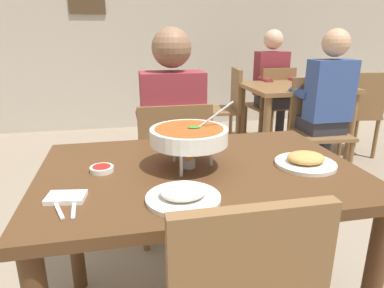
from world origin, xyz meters
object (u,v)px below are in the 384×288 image
at_px(chair_diner_main, 173,165).
at_px(appetizer_plate, 306,161).
at_px(chair_bg_right, 357,109).
at_px(chair_bg_left, 272,101).
at_px(patron_bg_left, 272,81).
at_px(curry_bowl, 189,136).
at_px(sauce_dish, 102,169).
at_px(diner_main, 172,126).
at_px(rice_plate, 183,195).
at_px(dining_table_far, 295,99).
at_px(chair_bg_corner, 226,104).
at_px(dining_table_main, 200,195).
at_px(patron_bg_middle, 326,99).
at_px(chair_bg_middle, 317,123).

relative_size(chair_diner_main, appetizer_plate, 3.75).
bearing_deg(appetizer_plate, chair_bg_right, 48.64).
xyz_separation_m(chair_bg_left, patron_bg_left, (-0.01, 0.03, 0.24)).
xyz_separation_m(appetizer_plate, chair_bg_left, (1.01, 2.52, -0.28)).
xyz_separation_m(curry_bowl, chair_bg_right, (2.16, 1.86, -0.39)).
bearing_deg(sauce_dish, diner_main, 61.82).
bearing_deg(rice_plate, dining_table_far, 54.87).
xyz_separation_m(sauce_dish, chair_bg_corner, (1.25, 2.41, -0.27)).
xyz_separation_m(sauce_dish, chair_bg_left, (1.81, 2.42, -0.27)).
distance_m(diner_main, chair_bg_left, 2.25).
bearing_deg(chair_bg_corner, chair_bg_left, 1.61).
xyz_separation_m(curry_bowl, appetizer_plate, (0.46, -0.07, -0.11)).
xyz_separation_m(dining_table_far, chair_bg_left, (-0.00, 0.51, -0.12)).
bearing_deg(dining_table_main, patron_bg_middle, 43.86).
bearing_deg(chair_bg_right, rice_plate, -136.37).
distance_m(sauce_dish, chair_bg_left, 3.04).
bearing_deg(rice_plate, chair_diner_main, 83.29).
bearing_deg(appetizer_plate, curry_bowl, 170.88).
relative_size(diner_main, dining_table_far, 1.31).
bearing_deg(dining_table_main, chair_bg_right, 41.39).
bearing_deg(curry_bowl, sauce_dish, 175.34).
relative_size(dining_table_main, chair_bg_left, 1.38).
height_order(dining_table_main, chair_bg_corner, chair_bg_corner).
relative_size(appetizer_plate, patron_bg_left, 0.18).
bearing_deg(chair_bg_middle, curry_bowl, -135.12).
bearing_deg(chair_bg_right, dining_table_main, -138.61).
distance_m(sauce_dish, patron_bg_middle, 2.22).
distance_m(dining_table_main, sauce_dish, 0.40).
bearing_deg(rice_plate, sauce_dish, 131.40).
bearing_deg(chair_bg_right, patron_bg_middle, -144.07).
distance_m(chair_diner_main, chair_bg_corner, 1.94).
bearing_deg(patron_bg_left, chair_bg_right, -41.69).
height_order(curry_bowl, appetizer_plate, curry_bowl).
relative_size(sauce_dish, patron_bg_left, 0.07).
bearing_deg(chair_bg_middle, dining_table_main, -134.11).
bearing_deg(diner_main, rice_plate, -96.50).
distance_m(chair_diner_main, appetizer_plate, 0.92).
bearing_deg(diner_main, chair_diner_main, -90.00).
bearing_deg(chair_diner_main, curry_bowl, -93.35).
height_order(dining_table_far, chair_bg_corner, chair_bg_corner).
relative_size(dining_table_main, patron_bg_left, 0.95).
distance_m(chair_diner_main, patron_bg_left, 2.30).
xyz_separation_m(chair_diner_main, chair_bg_middle, (1.40, 0.74, 0.00)).
bearing_deg(patron_bg_left, diner_main, -129.20).
bearing_deg(sauce_dish, curry_bowl, -4.66).
bearing_deg(chair_diner_main, chair_bg_right, 28.74).
relative_size(dining_table_main, rice_plate, 5.16).
distance_m(dining_table_main, rice_plate, 0.32).
height_order(sauce_dish, patron_bg_middle, patron_bg_middle).
relative_size(chair_bg_left, chair_bg_middle, 1.00).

